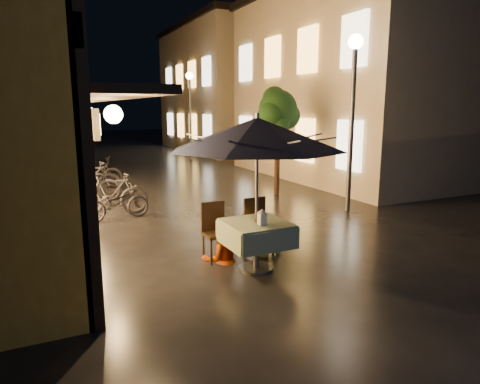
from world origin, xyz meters
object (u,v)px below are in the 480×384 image
streetlamp_near (353,91)px  table_lantern (262,216)px  cafe_table (256,234)px  bicycle_0 (116,203)px  person_yellow (261,215)px  person_orange (221,221)px  patio_umbrella (257,134)px

streetlamp_near → table_lantern: (-3.92, -2.74, -2.00)m
cafe_table → bicycle_0: (-1.48, 4.07, -0.18)m
cafe_table → bicycle_0: bearing=109.9°
table_lantern → person_yellow: 0.90m
streetlamp_near → person_orange: streetlamp_near is taller
cafe_table → person_yellow: size_ratio=0.70×
table_lantern → person_orange: 0.88m
table_lantern → person_yellow: (0.39, 0.78, -0.21)m
person_yellow → bicycle_0: person_yellow is taller
patio_umbrella → bicycle_0: patio_umbrella is taller
table_lantern → person_orange: (-0.35, 0.78, -0.23)m
streetlamp_near → cafe_table: (-3.92, -2.56, -2.33)m
cafe_table → bicycle_0: bicycle_0 is taller
patio_umbrella → bicycle_0: (-1.48, 4.07, -1.75)m
streetlamp_near → person_yellow: bearing=-150.8°
patio_umbrella → table_lantern: size_ratio=10.80×
cafe_table → patio_umbrella: size_ratio=0.37×
table_lantern → bicycle_0: size_ratio=0.16×
person_orange → patio_umbrella: bearing=124.1°
person_yellow → streetlamp_near: bearing=-131.4°
streetlamp_near → cafe_table: size_ratio=4.27×
table_lantern → person_orange: size_ratio=0.18×
streetlamp_near → patio_umbrella: size_ratio=1.57×
streetlamp_near → patio_umbrella: 4.75m
person_yellow → bicycle_0: (-1.87, 3.48, -0.30)m
person_yellow → bicycle_0: size_ratio=0.92×
patio_umbrella → person_orange: (-0.35, 0.60, -1.46)m
cafe_table → person_yellow: 0.72m
patio_umbrella → person_orange: bearing=120.3°
person_orange → person_yellow: bearing=-176.5°
streetlamp_near → table_lantern: size_ratio=16.92×
cafe_table → patio_umbrella: bearing=90.0°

